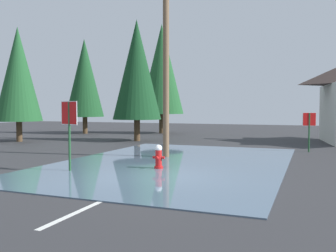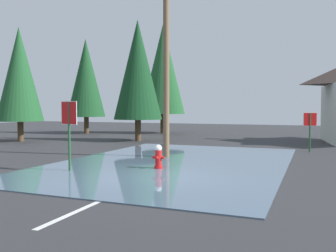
{
  "view_description": "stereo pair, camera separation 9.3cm",
  "coord_description": "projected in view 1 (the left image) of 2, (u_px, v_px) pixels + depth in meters",
  "views": [
    {
      "loc": [
        4.89,
        -10.98,
        2.25
      ],
      "look_at": [
        -0.5,
        2.73,
        1.53
      ],
      "focal_mm": 39.05,
      "sensor_mm": 36.0,
      "label": 1
    },
    {
      "loc": [
        4.97,
        -10.94,
        2.25
      ],
      "look_at": [
        -0.5,
        2.73,
        1.53
      ],
      "focal_mm": 39.05,
      "sensor_mm": 36.0,
      "label": 2
    }
  ],
  "objects": [
    {
      "name": "pine_tree_far_center",
      "position": [
        18.0,
        74.0,
        24.46
      ],
      "size": [
        3.08,
        3.08,
        7.7
      ],
      "color": "#4C3823",
      "rests_on": "ground"
    },
    {
      "name": "pine_tree_mid_left",
      "position": [
        162.0,
        69.0,
        32.54
      ],
      "size": [
        3.9,
        3.9,
        9.74
      ],
      "color": "#4C3823",
      "rests_on": "ground"
    },
    {
      "name": "stop_sign_near",
      "position": [
        69.0,
        121.0,
        12.9
      ],
      "size": [
        0.81,
        0.23,
        2.5
      ],
      "color": "#1E4C28",
      "rests_on": "ground"
    },
    {
      "name": "pine_tree_short_left",
      "position": [
        85.0,
        78.0,
        32.19
      ],
      "size": [
        3.34,
        3.34,
        8.36
      ],
      "color": "#4C3823",
      "rests_on": "ground"
    },
    {
      "name": "lane_center_stripe",
      "position": [
        80.0,
        211.0,
        7.99
      ],
      "size": [
        0.17,
        2.72,
        0.01
      ],
      "primitive_type": "cube",
      "rotation": [
        0.0,
        0.0,
        1.58
      ],
      "color": "silver",
      "rests_on": "ground"
    },
    {
      "name": "fire_hydrant",
      "position": [
        159.0,
        157.0,
        13.46
      ],
      "size": [
        0.46,
        0.39,
        0.91
      ],
      "color": "red",
      "rests_on": "ground"
    },
    {
      "name": "pine_tree_tall_left",
      "position": [
        137.0,
        70.0,
        24.89
      ],
      "size": [
        3.31,
        3.31,
        8.28
      ],
      "color": "#4C3823",
      "rests_on": "ground"
    },
    {
      "name": "utility_pole",
      "position": [
        166.0,
        57.0,
        16.46
      ],
      "size": [
        1.6,
        0.28,
        8.81
      ],
      "color": "brown",
      "rests_on": "ground"
    },
    {
      "name": "lane_stop_bar",
      "position": [
        156.0,
        183.0,
        10.95
      ],
      "size": [
        4.44,
        0.73,
        0.01
      ],
      "primitive_type": "cube",
      "rotation": [
        0.0,
        0.0,
        0.1
      ],
      "color": "silver",
      "rests_on": "ground"
    },
    {
      "name": "ground_plane",
      "position": [
        152.0,
        178.0,
        12.1
      ],
      "size": [
        80.0,
        80.0,
        0.1
      ],
      "primitive_type": "cube",
      "color": "#2D2D30"
    },
    {
      "name": "flood_puddle",
      "position": [
        175.0,
        162.0,
        15.1
      ],
      "size": [
        8.88,
        13.22,
        0.04
      ],
      "primitive_type": "cube",
      "color": "#4C6075",
      "rests_on": "ground"
    },
    {
      "name": "stop_sign_far",
      "position": [
        309.0,
        124.0,
        18.7
      ],
      "size": [
        0.65,
        0.26,
        2.03
      ],
      "color": "#1E4C28",
      "rests_on": "ground"
    }
  ]
}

